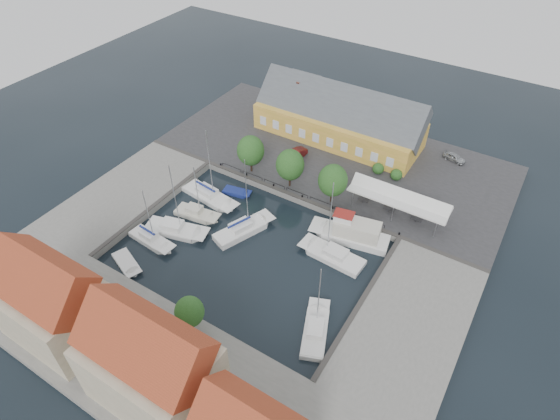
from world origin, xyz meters
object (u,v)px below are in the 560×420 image
Objects in this scene: east_boat_a at (333,256)px; launch_nw at (237,193)px; east_boat_c at (315,331)px; west_boat_c at (175,230)px; trawler at (352,234)px; launch_sw at (127,264)px; center_sailboat at (243,230)px; warehouse at (336,118)px; tent_canopy at (399,199)px; car_silver at (454,157)px; west_boat_b at (197,214)px; west_boat_d at (152,240)px; west_boat_a at (209,197)px; car_red at (295,154)px.

launch_nw is at bearing 167.34° from east_boat_a.
west_boat_c is at bearing 170.47° from east_boat_c.
trawler reaches higher than launch_sw.
east_boat_a is (12.71, 2.27, -0.10)m from center_sailboat.
warehouse reaches higher than tent_canopy.
east_boat_c is (2.86, -15.59, -0.76)m from trawler.
warehouse reaches higher than trawler.
car_silver is at bearing 57.02° from center_sailboat.
car_silver is at bearing 9.44° from warehouse.
east_boat_c is 1.81× the size of launch_sw.
launch_nw is (-19.13, -0.22, -0.93)m from trawler.
east_boat_a is at bearing 19.00° from west_boat_c.
west_boat_b is (-23.86, 8.17, 0.00)m from east_boat_c.
warehouse is 27.83m from center_sailboat.
center_sailboat reaches higher than west_boat_c.
tent_canopy is 31.16m from west_boat_c.
east_boat_c is 1.04× the size of west_boat_d.
east_boat_a reaches higher than west_boat_b.
launch_sw is (-21.98, -15.09, -0.17)m from east_boat_a.
launch_nw is (1.87, 7.20, -0.17)m from west_boat_b.
east_boat_a reaches higher than launch_sw.
west_boat_d is (-26.21, -21.77, -3.41)m from tent_canopy.
tent_canopy is 34.24m from west_boat_d.
west_boat_d is at bearing 91.98° from launch_sw.
center_sailboat is at bearing 40.61° from west_boat_d.
west_boat_b is 12.15m from launch_sw.
launch_nw is at bearing 131.89° from center_sailboat.
east_boat_c reaches higher than trawler.
car_silver is 0.39× the size of west_boat_b.
west_boat_a is at bearing 102.73° from west_boat_b.
launch_sw is (-9.27, -12.81, -0.27)m from center_sailboat.
west_boat_b is at bearing 154.03° from car_silver.
warehouse reaches higher than launch_sw.
trawler is 4.49m from east_boat_a.
east_boat_a is at bearing 34.46° from launch_sw.
launch_sw is (-22.64, -19.46, -0.93)m from trawler.
west_boat_c is (-8.03, -4.87, -0.10)m from center_sailboat.
warehouse is 2.30× the size of center_sailboat.
west_boat_a is 4.17m from launch_nw.
center_sailboat is at bearing -153.56° from trawler.
west_boat_b is (-20.99, -7.42, -0.76)m from trawler.
east_boat_c reaches higher than west_boat_d.
west_boat_b is at bearing 76.11° from west_boat_d.
trawler is 0.89× the size of east_boat_a.
west_boat_a reaches higher than car_red.
east_boat_a reaches higher than west_boat_d.
west_boat_d is at bearing -154.92° from east_boat_a.
east_boat_c is (-3.77, -39.77, -1.37)m from car_silver.
west_boat_a is (-25.33, -10.35, -3.41)m from tent_canopy.
warehouse is 29.66m from west_boat_b.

